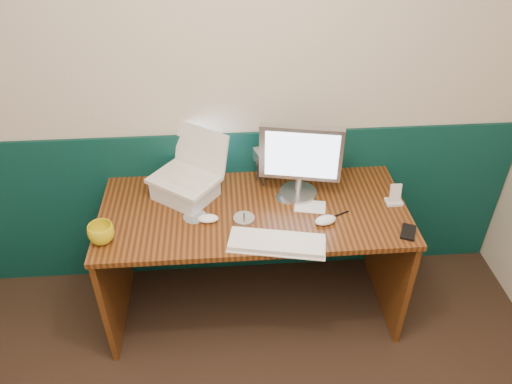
{
  "coord_description": "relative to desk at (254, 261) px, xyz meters",
  "views": [
    {
      "loc": [
        0.03,
        -0.65,
        2.36
      ],
      "look_at": [
        0.17,
        1.23,
        0.97
      ],
      "focal_mm": 35.0,
      "sensor_mm": 36.0,
      "label": 1
    }
  ],
  "objects": [
    {
      "name": "pda",
      "position": [
        0.74,
        -0.25,
        0.38
      ],
      "size": [
        0.11,
        0.13,
        0.01
      ],
      "primitive_type": "cube",
      "rotation": [
        0.0,
        0.0,
        -0.42
      ],
      "color": "black",
      "rests_on": "desk"
    },
    {
      "name": "mug",
      "position": [
        -0.74,
        -0.19,
        0.42
      ],
      "size": [
        0.13,
        0.13,
        0.1
      ],
      "primitive_type": "imported",
      "rotation": [
        0.0,
        0.0,
        0.06
      ],
      "color": "gold",
      "rests_on": "desk"
    },
    {
      "name": "laptop",
      "position": [
        -0.36,
        0.14,
        0.61
      ],
      "size": [
        0.42,
        0.4,
        0.28
      ],
      "primitive_type": null,
      "rotation": [
        0.0,
        0.0,
        -0.65
      ],
      "color": "white",
      "rests_on": "laptop_riser"
    },
    {
      "name": "mouse_right",
      "position": [
        0.35,
        -0.14,
        0.39
      ],
      "size": [
        0.13,
        0.1,
        0.04
      ],
      "primitive_type": "ellipsoid",
      "rotation": [
        0.0,
        0.0,
        0.3
      ],
      "color": "white",
      "rests_on": "desk"
    },
    {
      "name": "camcorder",
      "position": [
        0.06,
        0.24,
        0.46
      ],
      "size": [
        0.11,
        0.13,
        0.18
      ],
      "primitive_type": null,
      "rotation": [
        0.0,
        0.0,
        0.25
      ],
      "color": "#B5B5BA",
      "rests_on": "desk"
    },
    {
      "name": "pen",
      "position": [
        0.42,
        -0.09,
        0.38
      ],
      "size": [
        0.14,
        0.07,
        0.01
      ],
      "primitive_type": "cylinder",
      "rotation": [
        0.0,
        1.57,
        0.43
      ],
      "color": "black",
      "rests_on": "desk"
    },
    {
      "name": "papers",
      "position": [
        0.29,
        -0.0,
        0.38
      ],
      "size": [
        0.18,
        0.14,
        0.0
      ],
      "primitive_type": "cube",
      "rotation": [
        0.0,
        0.0,
        -0.21
      ],
      "color": "silver",
      "rests_on": "desk"
    },
    {
      "name": "keyboard",
      "position": [
        0.09,
        -0.29,
        0.39
      ],
      "size": [
        0.47,
        0.24,
        0.03
      ],
      "primitive_type": "cube",
      "rotation": [
        0.0,
        0.0,
        -0.21
      ],
      "color": "white",
      "rests_on": "desk"
    },
    {
      "name": "mouse_left",
      "position": [
        -0.24,
        -0.08,
        0.39
      ],
      "size": [
        0.11,
        0.07,
        0.04
      ],
      "primitive_type": "ellipsoid",
      "rotation": [
        0.0,
        0.0,
        -0.04
      ],
      "color": "white",
      "rests_on": "desk"
    },
    {
      "name": "laptop_riser",
      "position": [
        -0.36,
        0.14,
        0.42
      ],
      "size": [
        0.38,
        0.37,
        0.1
      ],
      "primitive_type": "cube",
      "rotation": [
        0.0,
        0.0,
        -0.65
      ],
      "color": "silver",
      "rests_on": "desk"
    },
    {
      "name": "monitor",
      "position": [
        0.25,
        0.11,
        0.59
      ],
      "size": [
        0.44,
        0.2,
        0.42
      ],
      "primitive_type": null,
      "rotation": [
        0.0,
        0.0,
        -0.21
      ],
      "color": "#A4A4A8",
      "rests_on": "desk"
    },
    {
      "name": "desk",
      "position": [
        0.0,
        0.0,
        0.0
      ],
      "size": [
        1.6,
        0.7,
        0.75
      ],
      "primitive_type": "cube",
      "color": "#391A0A",
      "rests_on": "ground"
    },
    {
      "name": "cd_spindle",
      "position": [
        -0.06,
        -0.09,
        0.39
      ],
      "size": [
        0.11,
        0.11,
        0.02
      ],
      "primitive_type": "cylinder",
      "color": "silver",
      "rests_on": "desk"
    },
    {
      "name": "cd_loose_b",
      "position": [
        0.19,
        0.09,
        0.38
      ],
      "size": [
        0.12,
        0.12,
        0.0
      ],
      "primitive_type": "cylinder",
      "color": "#AFB7C0",
      "rests_on": "desk"
    },
    {
      "name": "back_wall",
      "position": [
        -0.17,
        0.37,
        0.88
      ],
      "size": [
        3.5,
        0.04,
        2.5
      ],
      "primitive_type": "cube",
      "color": "beige",
      "rests_on": "ground"
    },
    {
      "name": "cd_loose_a",
      "position": [
        -0.3,
        -0.04,
        0.38
      ],
      "size": [
        0.12,
        0.12,
        0.0
      ],
      "primitive_type": "cylinder",
      "color": "#B2BBC2",
      "rests_on": "desk"
    },
    {
      "name": "wainscot",
      "position": [
        -0.17,
        0.36,
        0.12
      ],
      "size": [
        3.48,
        0.02,
        1.0
      ],
      "primitive_type": "cube",
      "color": "#062E24",
      "rests_on": "ground"
    },
    {
      "name": "music_player",
      "position": [
        0.74,
        -0.01,
        0.44
      ],
      "size": [
        0.06,
        0.03,
        0.1
      ],
      "primitive_type": "cube",
      "rotation": [
        -0.17,
        0.0,
        0.01
      ],
      "color": "silver",
      "rests_on": "dock"
    },
    {
      "name": "dock",
      "position": [
        0.74,
        -0.01,
        0.38
      ],
      "size": [
        0.09,
        0.07,
        0.02
      ],
      "primitive_type": "cube",
      "rotation": [
        0.0,
        0.0,
        0.01
      ],
      "color": "silver",
      "rests_on": "desk"
    }
  ]
}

